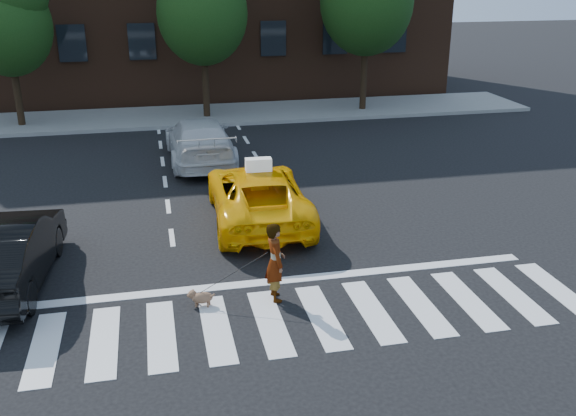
{
  "coord_description": "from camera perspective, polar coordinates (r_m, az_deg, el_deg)",
  "views": [
    {
      "loc": [
        -1.9,
        -10.24,
        6.26
      ],
      "look_at": [
        0.99,
        2.97,
        1.1
      ],
      "focal_mm": 40.0,
      "sensor_mm": 36.0,
      "label": 1
    }
  ],
  "objects": [
    {
      "name": "ground",
      "position": [
        12.15,
        -1.6,
        -10.14
      ],
      "size": [
        120.0,
        120.0,
        0.0
      ],
      "primitive_type": "plane",
      "color": "black",
      "rests_on": "ground"
    },
    {
      "name": "crosswalk",
      "position": [
        12.15,
        -1.6,
        -10.11
      ],
      "size": [
        13.0,
        2.4,
        0.01
      ],
      "primitive_type": "cube",
      "color": "silver",
      "rests_on": "ground"
    },
    {
      "name": "stop_line",
      "position": [
        13.52,
        -2.88,
        -6.69
      ],
      "size": [
        12.0,
        0.3,
        0.01
      ],
      "primitive_type": "cube",
      "color": "silver",
      "rests_on": "ground"
    },
    {
      "name": "sidewalk_far",
      "position": [
        28.48,
        -8.31,
        8.13
      ],
      "size": [
        30.0,
        4.0,
        0.15
      ],
      "primitive_type": "cube",
      "color": "slate",
      "rests_on": "ground"
    },
    {
      "name": "tree_left",
      "position": [
        27.76,
        -23.74,
        15.46
      ],
      "size": [
        3.39,
        3.38,
        6.5
      ],
      "color": "black",
      "rests_on": "ground"
    },
    {
      "name": "tree_mid",
      "position": [
        27.38,
        -7.59,
        17.77
      ],
      "size": [
        3.69,
        3.69,
        7.1
      ],
      "color": "black",
      "rests_on": "ground"
    },
    {
      "name": "taxi",
      "position": [
        16.52,
        -2.71,
        1.21
      ],
      "size": [
        2.52,
        5.15,
        1.41
      ],
      "primitive_type": "imported",
      "rotation": [
        0.0,
        0.0,
        3.11
      ],
      "color": "#FBB105",
      "rests_on": "ground"
    },
    {
      "name": "black_sedan",
      "position": [
        14.39,
        -23.78,
        -3.55
      ],
      "size": [
        1.9,
        4.59,
        1.48
      ],
      "primitive_type": "imported",
      "rotation": [
        0.0,
        0.0,
        3.07
      ],
      "color": "black",
      "rests_on": "ground"
    },
    {
      "name": "white_suv",
      "position": [
        21.71,
        -7.87,
        5.98
      ],
      "size": [
        2.17,
        5.16,
        1.49
      ],
      "primitive_type": "imported",
      "rotation": [
        0.0,
        0.0,
        3.16
      ],
      "color": "silver",
      "rests_on": "ground"
    },
    {
      "name": "woman",
      "position": [
        12.57,
        -1.15,
        -4.81
      ],
      "size": [
        0.42,
        0.61,
        1.62
      ],
      "primitive_type": "imported",
      "rotation": [
        0.0,
        0.0,
        1.63
      ],
      "color": "#999999",
      "rests_on": "ground"
    },
    {
      "name": "dog",
      "position": [
        12.71,
        -7.81,
        -7.86
      ],
      "size": [
        0.55,
        0.35,
        0.32
      ],
      "rotation": [
        0.0,
        0.0,
        -0.35
      ],
      "color": "olive",
      "rests_on": "ground"
    },
    {
      "name": "taxi_sign",
      "position": [
        16.06,
        -2.64,
        3.88
      ],
      "size": [
        0.66,
        0.3,
        0.32
      ],
      "primitive_type": "cube",
      "rotation": [
        0.0,
        0.0,
        3.11
      ],
      "color": "white",
      "rests_on": "taxi"
    }
  ]
}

